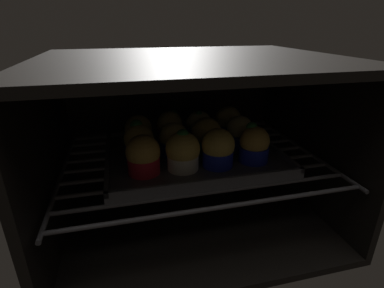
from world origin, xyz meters
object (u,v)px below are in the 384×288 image
at_px(muffin_row0_col1, 183,152).
at_px(muffin_row1_col0, 139,142).
at_px(baking_tray, 192,154).
at_px(muffin_row0_col2, 218,148).
at_px(muffin_row2_col0, 139,132).
at_px(muffin_row1_col2, 206,136).
at_px(muffin_row0_col0, 143,156).
at_px(muffin_row1_col1, 174,140).
at_px(muffin_row1_col3, 239,133).
at_px(muffin_row0_col3, 254,145).
at_px(muffin_row2_col3, 228,122).
at_px(muffin_row2_col2, 199,127).
at_px(muffin_row2_col1, 170,127).

xyz_separation_m(muffin_row0_col1, muffin_row1_col0, (-0.08, 0.07, -0.00)).
distance_m(baking_tray, muffin_row0_col2, 0.09).
bearing_deg(muffin_row2_col0, muffin_row1_col2, -24.93).
relative_size(muffin_row0_col0, muffin_row1_col2, 1.01).
relative_size(muffin_row1_col1, muffin_row2_col0, 0.98).
bearing_deg(muffin_row1_col3, muffin_row1_col1, -178.81).
height_order(muffin_row0_col3, muffin_row1_col3, muffin_row0_col3).
height_order(muffin_row1_col1, muffin_row2_col3, muffin_row2_col3).
bearing_deg(muffin_row2_col2, muffin_row0_col3, -61.45).
distance_m(muffin_row0_col0, muffin_row0_col2, 0.14).
bearing_deg(muffin_row1_col0, muffin_row1_col1, -1.04).
bearing_deg(muffin_row1_col0, muffin_row1_col3, 0.46).
xyz_separation_m(muffin_row1_col1, muffin_row2_col3, (0.15, 0.07, 0.00)).
relative_size(muffin_row0_col2, muffin_row1_col0, 0.96).
distance_m(baking_tray, muffin_row1_col0, 0.12).
height_order(muffin_row0_col0, muffin_row0_col1, muffin_row0_col1).
distance_m(muffin_row1_col2, muffin_row2_col2, 0.07).
distance_m(muffin_row1_col0, muffin_row2_col2, 0.16).
bearing_deg(muffin_row0_col1, baking_tray, 63.42).
bearing_deg(muffin_row0_col2, muffin_row1_col0, 152.32).
bearing_deg(muffin_row2_col3, muffin_row1_col3, -89.47).
relative_size(muffin_row0_col3, muffin_row2_col3, 1.06).
bearing_deg(muffin_row1_col2, muffin_row0_col0, -152.97).
bearing_deg(muffin_row0_col0, muffin_row2_col2, 44.01).
bearing_deg(muffin_row1_col0, muffin_row0_col2, -27.68).
xyz_separation_m(muffin_row0_col1, muffin_row2_col2, (0.07, 0.14, -0.00)).
relative_size(muffin_row0_col2, muffin_row0_col3, 0.96).
distance_m(muffin_row0_col0, muffin_row0_col3, 0.22).
distance_m(muffin_row2_col0, muffin_row2_col3, 0.22).
relative_size(muffin_row0_col0, muffin_row0_col3, 0.93).
bearing_deg(muffin_row2_col3, muffin_row1_col0, -161.96).
distance_m(muffin_row1_col2, muffin_row2_col1, 0.10).
bearing_deg(muffin_row0_col3, muffin_row2_col2, 118.55).
distance_m(muffin_row1_col3, muffin_row2_col2, 0.10).
relative_size(muffin_row0_col3, muffin_row2_col1, 1.09).
bearing_deg(muffin_row0_col2, muffin_row1_col3, 45.46).
height_order(muffin_row1_col0, muffin_row1_col1, muffin_row1_col0).
bearing_deg(muffin_row0_col3, muffin_row1_col3, 90.44).
distance_m(muffin_row2_col1, muffin_row2_col2, 0.07).
distance_m(muffin_row1_col3, muffin_row2_col0, 0.23).
xyz_separation_m(muffin_row0_col2, muffin_row1_col0, (-0.15, 0.08, -0.00)).
bearing_deg(muffin_row2_col2, muffin_row0_col0, -135.99).
bearing_deg(baking_tray, muffin_row0_col3, -32.48).
bearing_deg(muffin_row0_col2, muffin_row2_col1, 114.05).
xyz_separation_m(muffin_row0_col1, muffin_row1_col2, (0.07, 0.08, -0.00)).
distance_m(muffin_row0_col1, muffin_row1_col3, 0.17).
xyz_separation_m(baking_tray, muffin_row2_col0, (-0.11, 0.07, 0.04)).
height_order(muffin_row1_col0, muffin_row2_col1, muffin_row1_col0).
height_order(muffin_row1_col2, muffin_row1_col3, muffin_row1_col2).
xyz_separation_m(muffin_row0_col3, muffin_row1_col0, (-0.22, 0.07, -0.00)).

